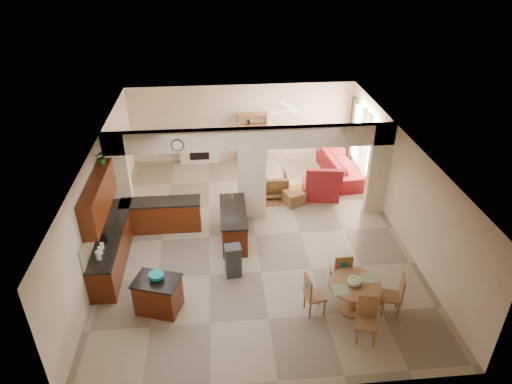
{
  "coord_description": "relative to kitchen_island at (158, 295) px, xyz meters",
  "views": [
    {
      "loc": [
        -0.95,
        -10.43,
        7.42
      ],
      "look_at": [
        0.05,
        0.3,
        1.22
      ],
      "focal_mm": 32.0,
      "sensor_mm": 36.0,
      "label": 1
    }
  ],
  "objects": [
    {
      "name": "drape_b_left",
      "position": [
        6.33,
        6.07,
        0.78
      ],
      "size": [
        0.1,
        0.28,
        2.3
      ],
      "primitive_type": "cube",
      "color": "#3F2319",
      "rests_on": "wall_right"
    },
    {
      "name": "sofa",
      "position": [
        5.7,
        5.91,
        -0.04
      ],
      "size": [
        2.7,
        1.28,
        0.76
      ],
      "primitive_type": "imported",
      "rotation": [
        0.0,
        0.0,
        1.67
      ],
      "color": "maroon",
      "rests_on": "floor"
    },
    {
      "name": "fruit_bowl",
      "position": [
        4.26,
        -0.46,
        0.43
      ],
      "size": [
        0.3,
        0.3,
        0.16
      ],
      "primitive_type": "cylinder",
      "color": "#86B727",
      "rests_on": "dining_table"
    },
    {
      "name": "partition_left_pier",
      "position": [
        -1.3,
        3.67,
        0.98
      ],
      "size": [
        0.6,
        0.25,
        2.8
      ],
      "primitive_type": "cube",
      "color": "beige",
      "rests_on": "floor"
    },
    {
      "name": "floor",
      "position": [
        2.4,
        2.67,
        -0.42
      ],
      "size": [
        10.0,
        10.0,
        0.0
      ],
      "primitive_type": "plane",
      "color": "gray",
      "rests_on": "ground"
    },
    {
      "name": "drape_b_right",
      "position": [
        6.33,
        7.27,
        0.78
      ],
      "size": [
        0.1,
        0.28,
        2.3
      ],
      "primitive_type": "cube",
      "color": "#3F2319",
      "rests_on": "wall_right"
    },
    {
      "name": "drape_a_left",
      "position": [
        6.33,
        4.37,
        0.78
      ],
      "size": [
        0.1,
        0.28,
        2.3
      ],
      "primitive_type": "cube",
      "color": "#3F2319",
      "rests_on": "wall_right"
    },
    {
      "name": "ceiling_fan",
      "position": [
        3.9,
        5.67,
        2.14
      ],
      "size": [
        1.0,
        1.0,
        0.1
      ],
      "primitive_type": "cylinder",
      "color": "white",
      "rests_on": "ceiling"
    },
    {
      "name": "chair_north",
      "position": [
        4.2,
        0.29,
        0.13
      ],
      "size": [
        0.42,
        0.43,
        1.02
      ],
      "rotation": [
        0.0,
        0.0,
        3.14
      ],
      "color": "brown",
      "rests_on": "floor"
    },
    {
      "name": "window_a",
      "position": [
        6.37,
        4.97,
        0.78
      ],
      "size": [
        0.02,
        0.9,
        1.9
      ],
      "primitive_type": "cube",
      "color": "white",
      "rests_on": "wall_right"
    },
    {
      "name": "plant",
      "position": [
        -1.42,
        2.75,
        2.12
      ],
      "size": [
        0.34,
        0.3,
        0.35
      ],
      "primitive_type": "imported",
      "rotation": [
        0.0,
        0.0,
        0.1
      ],
      "color": "#174612",
      "rests_on": "upper_cabinets"
    },
    {
      "name": "chair_south",
      "position": [
        4.34,
        -1.2,
        0.13
      ],
      "size": [
        0.51,
        0.51,
        1.02
      ],
      "rotation": [
        0.0,
        0.0,
        -0.24
      ],
      "color": "brown",
      "rests_on": "floor"
    },
    {
      "name": "wall_front",
      "position": [
        2.4,
        -2.33,
        0.98
      ],
      "size": [
        8.0,
        0.0,
        8.0
      ],
      "primitive_type": "plane",
      "rotation": [
        -1.57,
        0.0,
        0.0
      ],
      "color": "beige",
      "rests_on": "floor"
    },
    {
      "name": "ceiling",
      "position": [
        2.4,
        2.67,
        2.38
      ],
      "size": [
        10.0,
        10.0,
        0.0
      ],
      "primitive_type": "plane",
      "rotation": [
        3.14,
        0.0,
        0.0
      ],
      "color": "white",
      "rests_on": "wall_back"
    },
    {
      "name": "ottoman",
      "position": [
        3.76,
        4.26,
        -0.22
      ],
      "size": [
        0.73,
        0.73,
        0.41
      ],
      "primitive_type": "cube",
      "rotation": [
        0.0,
        0.0,
        0.38
      ],
      "color": "maroon",
      "rests_on": "floor"
    },
    {
      "name": "upper_cabinets",
      "position": [
        -1.42,
        1.87,
        1.5
      ],
      "size": [
        0.35,
        2.4,
        0.9
      ],
      "primitive_type": "cube",
      "color": "#3B1506",
      "rests_on": "wall_left"
    },
    {
      "name": "window_b",
      "position": [
        6.37,
        6.67,
        0.78
      ],
      "size": [
        0.02,
        0.9,
        1.9
      ],
      "primitive_type": "cube",
      "color": "white",
      "rests_on": "wall_right"
    },
    {
      "name": "peninsula",
      "position": [
        1.8,
        2.55,
        0.03
      ],
      "size": [
        0.7,
        1.85,
        0.91
      ],
      "color": "#3B1506",
      "rests_on": "floor"
    },
    {
      "name": "glazed_door",
      "position": [
        6.37,
        5.82,
        0.63
      ],
      "size": [
        0.02,
        0.7,
        2.1
      ],
      "primitive_type": "cube",
      "color": "white",
      "rests_on": "wall_right"
    },
    {
      "name": "wall_back",
      "position": [
        2.4,
        7.67,
        0.98
      ],
      "size": [
        8.0,
        0.0,
        8.0
      ],
      "primitive_type": "plane",
      "rotation": [
        1.57,
        0.0,
        0.0
      ],
      "color": "beige",
      "rests_on": "floor"
    },
    {
      "name": "drape_a_right",
      "position": [
        6.33,
        5.57,
        0.78
      ],
      "size": [
        0.1,
        0.28,
        2.3
      ],
      "primitive_type": "cube",
      "color": "#3F2319",
      "rests_on": "wall_right"
    },
    {
      "name": "wall_left",
      "position": [
        -1.6,
        2.67,
        0.98
      ],
      "size": [
        0.0,
        10.0,
        10.0
      ],
      "primitive_type": "plane",
      "rotation": [
        1.57,
        0.0,
        1.57
      ],
      "color": "beige",
      "rests_on": "floor"
    },
    {
      "name": "armchair",
      "position": [
        3.23,
        4.85,
        -0.05
      ],
      "size": [
        0.81,
        0.83,
        0.75
      ],
      "primitive_type": "imported",
      "rotation": [
        0.0,
        0.0,
        3.13
      ],
      "color": "maroon",
      "rests_on": "floor"
    },
    {
      "name": "dining_table",
      "position": [
        4.29,
        -0.43,
        0.09
      ],
      "size": [
        1.14,
        1.14,
        0.78
      ],
      "color": "brown",
      "rests_on": "floor"
    },
    {
      "name": "teal_bowl",
      "position": [
        0.01,
        0.02,
        0.5
      ],
      "size": [
        0.33,
        0.33,
        0.15
      ],
      "primitive_type": "cylinder",
      "color": "#127E81",
      "rests_on": "kitchen_island"
    },
    {
      "name": "partition_center_pier",
      "position": [
        2.4,
        3.67,
        0.68
      ],
      "size": [
        0.8,
        0.25,
        2.2
      ],
      "primitive_type": "cube",
      "color": "beige",
      "rests_on": "floor"
    },
    {
      "name": "shelving_unit",
      "position": [
        2.75,
        7.49,
        0.48
      ],
      "size": [
        1.0,
        0.32,
        1.8
      ],
      "primitive_type": "cube",
      "color": "brown",
      "rests_on": "floor"
    },
    {
      "name": "partition_header",
      "position": [
        2.4,
        3.67,
        2.08
      ],
      "size": [
        8.0,
        0.25,
        0.6
      ],
      "primitive_type": "cube",
      "color": "beige",
      "rests_on": "partition_center_pier"
    },
    {
      "name": "partition_right_pier",
      "position": [
        6.1,
        3.67,
        0.98
      ],
      "size": [
        0.6,
        0.25,
        2.8
      ],
      "primitive_type": "cube",
      "color": "beige",
      "rests_on": "floor"
    },
    {
      "name": "chair_west",
      "position": [
        3.36,
        -0.4,
        0.13
      ],
      "size": [
        0.49,
        0.49,
        1.02
      ],
      "rotation": [
        0.0,
        0.0,
        1.74
      ],
      "color": "brown",
      "rests_on": "floor"
    },
    {
      "name": "wall_right",
      "position": [
        6.4,
        2.67,
        0.98
      ],
      "size": [
        0.0,
        10.0,
        10.0
      ],
      "primitive_type": "plane",
      "rotation": [
        1.57,
        0.0,
        -1.57
      ],
      "color": "beige",
      "rests_on": "floor"
    },
    {
      "name": "wall_clock",
      "position": [
        0.4,
        3.52,
        2.03
      ],
      "size": [
        0.34,
        0.03,
        0.34
      ],
      "primitive_type": "cylinder",
      "rotation": [
        1.57,
        0.0,
        0.0
      ],
      "color": "#452217",
      "rests_on": "partition_header"
    },
    {
      "name": "kitchen_counter",
      "position": [
        -0.86,
        2.42,
        0.04
      ],
      "size": [
        2.52,
        3.29,
        1.48
      ],
      "color": "#3B1506",
      "rests_on": "floor"
    },
    {
      "name": "rug",
      "position": [
        3.6,
        4.77,
        -0.42
      ],
      "size": [
        1.6,
        1.3,
        0.01
      ],
      "primitive_type": "cube",
      "color": "brown",
      "rests_on": "floor"
    },
    {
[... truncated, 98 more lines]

